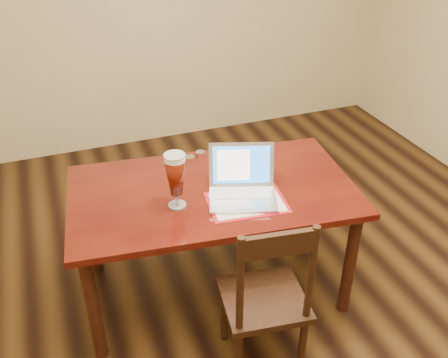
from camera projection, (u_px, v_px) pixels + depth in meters
name	position (u px, v px, depth m)	size (l,w,h in m)	color
ground	(270.00, 312.00, 3.03)	(5.00, 5.00, 0.00)	black
room_shell	(291.00, 16.00, 2.10)	(4.51, 5.01, 2.71)	tan
dining_table	(213.00, 201.00, 2.85)	(1.70, 1.08, 1.07)	#50140A
dining_chair	(266.00, 299.00, 2.49)	(0.46, 0.45, 0.98)	black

